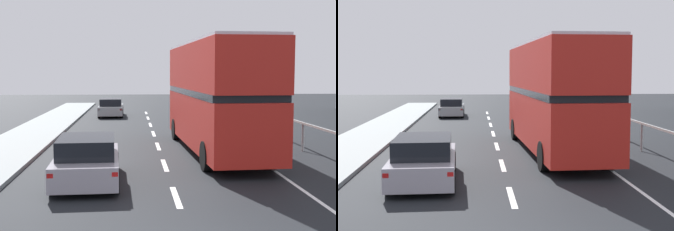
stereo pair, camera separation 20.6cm
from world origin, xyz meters
The scene contains 5 objects.
lane_paint_markings centered at (2.13, 8.70, 0.00)m, with size 3.73×46.00×0.01m.
bridge_side_railing centered at (5.91, 9.00, 0.97)m, with size 0.10×42.00×1.21m.
double_decker_bus_red centered at (2.25, 10.82, 2.39)m, with size 2.90×10.46×4.47m.
hatchback_car_near centered at (-2.47, 5.87, 0.67)m, with size 1.99×4.33×1.39m.
sedan_car_ahead centered at (-2.67, 26.80, 0.64)m, with size 1.80×4.22×1.32m.
Camera 2 is at (-0.94, -8.09, 3.29)m, focal length 50.49 mm.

